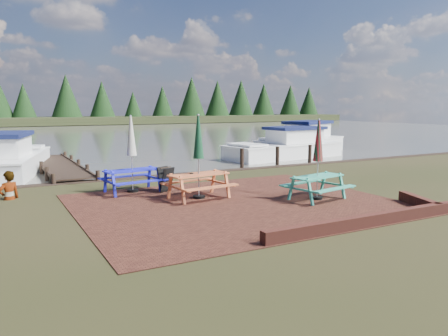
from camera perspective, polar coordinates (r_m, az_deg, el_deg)
The scene contains 14 objects.
ground at distance 11.95m, azimuth 4.21°, elevation -5.63°, with size 120.00×120.00×0.00m, color black.
paving at distance 12.78m, azimuth 1.79°, elevation -4.67°, with size 9.00×7.50×0.02m, color #3A1A12.
brick_wall at distance 11.49m, azimuth 19.99°, elevation -5.89°, with size 6.21×1.79×0.30m.
water at distance 47.28m, azimuth -20.73°, elevation 4.11°, with size 120.00×60.00×0.02m, color #4C4A41.
far_treeline at distance 76.04m, azimuth -23.84°, elevation 7.72°, with size 120.00×10.00×8.10m.
picnic_table_teal at distance 13.49m, azimuth 12.12°, elevation -0.54°, with size 2.02×1.86×2.43m.
picnic_table_red at distance 13.35m, azimuth -3.33°, elevation -0.25°, with size 2.04×1.86×2.56m.
picnic_table_blue at distance 14.62m, azimuth -11.92°, elevation 0.25°, with size 2.00×1.82×2.52m.
chalkboard at distance 14.60m, azimuth -7.60°, elevation -1.46°, with size 0.55×0.70×0.83m.
jetty at distance 21.41m, azimuth -20.68°, elevation 0.26°, with size 1.76×9.08×1.00m.
boat_jetty at distance 21.64m, azimuth -26.34°, elevation 0.85°, with size 4.22×7.61×2.09m.
boat_near at distance 25.93m, azimuth 8.09°, elevation 2.61°, with size 7.66×3.46×2.00m.
boat_far at distance 29.05m, azimuth 10.20°, elevation 3.29°, with size 7.71×5.08×2.27m.
person at distance 14.75m, azimuth -26.44°, elevation -0.40°, with size 0.63×0.42×1.74m, color gray.
Camera 1 is at (-6.27, -9.78, 2.82)m, focal length 35.00 mm.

